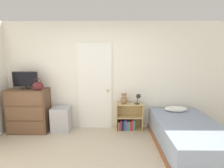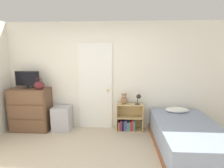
{
  "view_description": "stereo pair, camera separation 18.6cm",
  "coord_description": "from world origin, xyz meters",
  "px_view_note": "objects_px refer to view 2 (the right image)",
  "views": [
    {
      "loc": [
        0.26,
        -2.17,
        1.8
      ],
      "look_at": [
        0.22,
        1.72,
        1.14
      ],
      "focal_mm": 28.0,
      "sensor_mm": 36.0,
      "label": 1
    },
    {
      "loc": [
        0.44,
        -2.16,
        1.8
      ],
      "look_at": [
        0.22,
        1.72,
        1.14
      ],
      "focal_mm": 28.0,
      "sensor_mm": 36.0,
      "label": 2
    }
  ],
  "objects_px": {
    "dresser": "(31,109)",
    "tv": "(27,79)",
    "teddy_bear": "(124,99)",
    "desk_lamp": "(138,97)",
    "handbag": "(39,85)",
    "bed": "(187,137)",
    "storage_bin": "(62,118)",
    "bookshelf": "(128,120)"
  },
  "relations": [
    {
      "from": "handbag",
      "to": "desk_lamp",
      "type": "bearing_deg",
      "value": 4.48
    },
    {
      "from": "dresser",
      "to": "desk_lamp",
      "type": "distance_m",
      "value": 2.57
    },
    {
      "from": "dresser",
      "to": "tv",
      "type": "height_order",
      "value": "tv"
    },
    {
      "from": "desk_lamp",
      "to": "tv",
      "type": "bearing_deg",
      "value": -179.2
    },
    {
      "from": "bed",
      "to": "storage_bin",
      "type": "bearing_deg",
      "value": 163.67
    },
    {
      "from": "storage_bin",
      "to": "tv",
      "type": "bearing_deg",
      "value": -178.88
    },
    {
      "from": "dresser",
      "to": "teddy_bear",
      "type": "height_order",
      "value": "dresser"
    },
    {
      "from": "tv",
      "to": "handbag",
      "type": "bearing_deg",
      "value": -22.09
    },
    {
      "from": "dresser",
      "to": "bookshelf",
      "type": "xyz_separation_m",
      "value": [
        2.33,
        0.09,
        -0.27
      ]
    },
    {
      "from": "tv",
      "to": "storage_bin",
      "type": "xyz_separation_m",
      "value": [
        0.77,
        0.02,
        -0.94
      ]
    },
    {
      "from": "teddy_bear",
      "to": "bed",
      "type": "distance_m",
      "value": 1.54
    },
    {
      "from": "storage_bin",
      "to": "bookshelf",
      "type": "distance_m",
      "value": 1.59
    },
    {
      "from": "bookshelf",
      "to": "desk_lamp",
      "type": "xyz_separation_m",
      "value": [
        0.22,
        -0.04,
        0.58
      ]
    },
    {
      "from": "handbag",
      "to": "teddy_bear",
      "type": "distance_m",
      "value": 1.96
    },
    {
      "from": "handbag",
      "to": "desk_lamp",
      "type": "relative_size",
      "value": 1.1
    },
    {
      "from": "dresser",
      "to": "bookshelf",
      "type": "height_order",
      "value": "dresser"
    },
    {
      "from": "handbag",
      "to": "bookshelf",
      "type": "bearing_deg",
      "value": 6.09
    },
    {
      "from": "tv",
      "to": "teddy_bear",
      "type": "relative_size",
      "value": 2.23
    },
    {
      "from": "handbag",
      "to": "storage_bin",
      "type": "distance_m",
      "value": 0.95
    },
    {
      "from": "storage_bin",
      "to": "bed",
      "type": "bearing_deg",
      "value": -16.33
    },
    {
      "from": "handbag",
      "to": "desk_lamp",
      "type": "xyz_separation_m",
      "value": [
        2.24,
        0.18,
        -0.3
      ]
    },
    {
      "from": "bed",
      "to": "desk_lamp",
      "type": "bearing_deg",
      "value": 136.85
    },
    {
      "from": "dresser",
      "to": "bed",
      "type": "distance_m",
      "value": 3.49
    },
    {
      "from": "bookshelf",
      "to": "bed",
      "type": "distance_m",
      "value": 1.36
    },
    {
      "from": "teddy_bear",
      "to": "desk_lamp",
      "type": "bearing_deg",
      "value": -6.98
    },
    {
      "from": "storage_bin",
      "to": "bookshelf",
      "type": "bearing_deg",
      "value": 2.2
    },
    {
      "from": "handbag",
      "to": "desk_lamp",
      "type": "distance_m",
      "value": 2.27
    },
    {
      "from": "handbag",
      "to": "storage_bin",
      "type": "relative_size",
      "value": 0.47
    },
    {
      "from": "storage_bin",
      "to": "bed",
      "type": "xyz_separation_m",
      "value": [
        2.66,
        -0.78,
        -0.02
      ]
    },
    {
      "from": "tv",
      "to": "handbag",
      "type": "relative_size",
      "value": 2.1
    },
    {
      "from": "dresser",
      "to": "handbag",
      "type": "height_order",
      "value": "handbag"
    },
    {
      "from": "bookshelf",
      "to": "bed",
      "type": "xyz_separation_m",
      "value": [
        1.07,
        -0.84,
        0.02
      ]
    },
    {
      "from": "bookshelf",
      "to": "desk_lamp",
      "type": "distance_m",
      "value": 0.62
    },
    {
      "from": "bed",
      "to": "bookshelf",
      "type": "bearing_deg",
      "value": 141.92
    },
    {
      "from": "handbag",
      "to": "dresser",
      "type": "bearing_deg",
      "value": 158.11
    },
    {
      "from": "tv",
      "to": "bed",
      "type": "bearing_deg",
      "value": -12.55
    },
    {
      "from": "desk_lamp",
      "to": "bed",
      "type": "distance_m",
      "value": 1.3
    },
    {
      "from": "tv",
      "to": "teddy_bear",
      "type": "distance_m",
      "value": 2.3
    },
    {
      "from": "dresser",
      "to": "bookshelf",
      "type": "distance_m",
      "value": 2.35
    },
    {
      "from": "storage_bin",
      "to": "bookshelf",
      "type": "relative_size",
      "value": 0.88
    },
    {
      "from": "dresser",
      "to": "storage_bin",
      "type": "distance_m",
      "value": 0.77
    },
    {
      "from": "tv",
      "to": "bed",
      "type": "xyz_separation_m",
      "value": [
        3.44,
        -0.77,
        -0.96
      ]
    }
  ]
}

